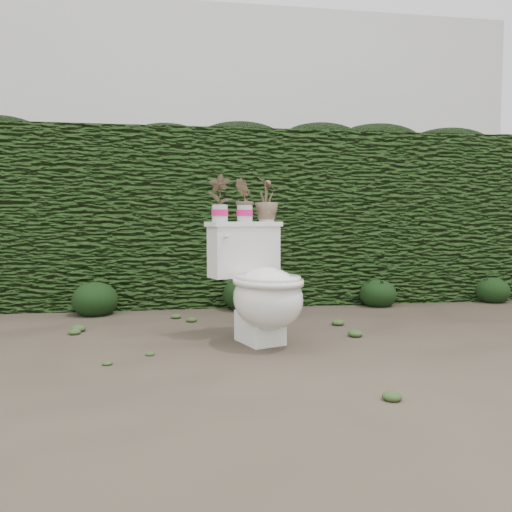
{
  "coord_description": "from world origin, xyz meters",
  "views": [
    {
      "loc": [
        -0.59,
        -3.3,
        0.78
      ],
      "look_at": [
        -0.09,
        -0.06,
        0.55
      ],
      "focal_mm": 35.0,
      "sensor_mm": 36.0,
      "label": 1
    }
  ],
  "objects": [
    {
      "name": "liriope_clump_1",
      "position": [
        -1.3,
        0.98,
        0.15
      ],
      "size": [
        0.38,
        0.38,
        0.3
      ],
      "primitive_type": "ellipsoid",
      "color": "black",
      "rests_on": "ground"
    },
    {
      "name": "liriope_clump_4",
      "position": [
        2.39,
        1.09,
        0.13
      ],
      "size": [
        0.33,
        0.33,
        0.27
      ],
      "primitive_type": "ellipsoid",
      "color": "black",
      "rests_on": "ground"
    },
    {
      "name": "liriope_clump_2",
      "position": [
        -0.02,
        1.04,
        0.16
      ],
      "size": [
        0.4,
        0.4,
        0.32
      ],
      "primitive_type": "ellipsoid",
      "color": "black",
      "rests_on": "ground"
    },
    {
      "name": "potted_plant_right",
      "position": [
        0.0,
        0.08,
        0.92
      ],
      "size": [
        0.17,
        0.17,
        0.29
      ],
      "primitive_type": "imported",
      "rotation": [
        0.0,
        0.0,
        1.54
      ],
      "color": "#237226",
      "rests_on": "toilet"
    },
    {
      "name": "house_wall",
      "position": [
        0.6,
        6.0,
        2.0
      ],
      "size": [
        8.0,
        3.5,
        4.0
      ],
      "primitive_type": "cube",
      "color": "silver",
      "rests_on": "ground"
    },
    {
      "name": "potted_plant_left",
      "position": [
        -0.33,
        -0.04,
        0.92
      ],
      "size": [
        0.17,
        0.13,
        0.29
      ],
      "primitive_type": "imported",
      "rotation": [
        0.0,
        0.0,
        3.34
      ],
      "color": "#237226",
      "rests_on": "toilet"
    },
    {
      "name": "liriope_clump_3",
      "position": [
        1.21,
        1.04,
        0.14
      ],
      "size": [
        0.34,
        0.34,
        0.27
      ],
      "primitive_type": "ellipsoid",
      "color": "black",
      "rests_on": "ground"
    },
    {
      "name": "potted_plant_center",
      "position": [
        -0.16,
        0.03,
        0.91
      ],
      "size": [
        0.13,
        0.16,
        0.27
      ],
      "primitive_type": "imported",
      "rotation": [
        0.0,
        0.0,
        4.64
      ],
      "color": "#237226",
      "rests_on": "toilet"
    },
    {
      "name": "ground",
      "position": [
        0.0,
        0.0,
        0.0
      ],
      "size": [
        60.0,
        60.0,
        0.0
      ],
      "primitive_type": "plane",
      "color": "brown",
      "rests_on": "ground"
    },
    {
      "name": "toilet",
      "position": [
        -0.08,
        -0.2,
        0.36
      ],
      "size": [
        0.66,
        0.79,
        0.78
      ],
      "rotation": [
        0.0,
        0.0,
        0.35
      ],
      "color": "white",
      "rests_on": "ground"
    },
    {
      "name": "hedge",
      "position": [
        0.0,
        1.6,
        0.8
      ],
      "size": [
        8.0,
        1.0,
        1.6
      ],
      "primitive_type": "cube",
      "color": "#284818",
      "rests_on": "ground"
    }
  ]
}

